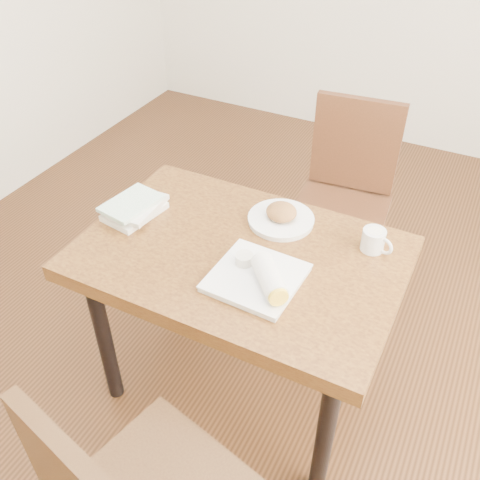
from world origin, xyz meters
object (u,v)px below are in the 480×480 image
at_px(table, 240,271).
at_px(chair_far, 346,189).
at_px(plate_burrito, 260,277).
at_px(book_stack, 135,208).
at_px(coffee_mug, 374,240).
at_px(plate_scone, 281,217).

height_order(table, chair_far, chair_far).
relative_size(table, plate_burrito, 3.83).
bearing_deg(book_stack, coffee_mug, 13.26).
bearing_deg(table, plate_scone, 75.24).
xyz_separation_m(table, chair_far, (0.13, 0.85, -0.11)).
bearing_deg(plate_scone, table, -104.76).
bearing_deg(table, coffee_mug, 28.30).
relative_size(coffee_mug, plate_burrito, 0.40).
xyz_separation_m(coffee_mug, plate_burrito, (-0.27, -0.33, -0.01)).
distance_m(table, plate_burrito, 0.21).
bearing_deg(plate_scone, chair_far, 83.86).
distance_m(coffee_mug, plate_burrito, 0.43).
bearing_deg(plate_scone, book_stack, -158.23).
height_order(coffee_mug, plate_burrito, plate_burrito).
bearing_deg(plate_burrito, book_stack, 167.20).
bearing_deg(book_stack, table, -2.07).
height_order(plate_burrito, book_stack, plate_burrito).
bearing_deg(table, chair_far, 81.60).
bearing_deg(plate_burrito, table, 138.51).
bearing_deg(coffee_mug, book_stack, -166.74).
xyz_separation_m(chair_far, plate_scone, (-0.07, -0.63, 0.23)).
distance_m(table, plate_scone, 0.25).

